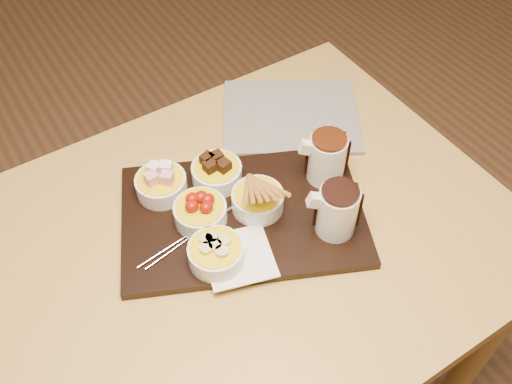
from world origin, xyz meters
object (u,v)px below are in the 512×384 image
dining_table (204,282)px  newspaper (291,116)px  bowl_strawberries (200,213)px  pitcher_dark_chocolate (337,211)px  serving_board (243,216)px  pitcher_milk_chocolate (327,159)px

dining_table → newspaper: size_ratio=3.97×
bowl_strawberries → pitcher_dark_chocolate: (0.20, -0.15, 0.03)m
dining_table → serving_board: (0.11, 0.03, 0.11)m
bowl_strawberries → pitcher_dark_chocolate: size_ratio=0.99×
pitcher_dark_chocolate → newspaper: pitcher_dark_chocolate is taller
pitcher_dark_chocolate → pitcher_milk_chocolate: same height
dining_table → pitcher_dark_chocolate: bearing=-21.9°
newspaper → pitcher_dark_chocolate: bearing=-78.9°
pitcher_dark_chocolate → newspaper: 0.34m
dining_table → pitcher_dark_chocolate: (0.23, -0.09, 0.17)m
pitcher_dark_chocolate → pitcher_milk_chocolate: bearing=85.6°
dining_table → serving_board: size_ratio=2.61×
bowl_strawberries → pitcher_dark_chocolate: bearing=-37.2°
dining_table → bowl_strawberries: size_ratio=12.00×
pitcher_dark_chocolate → pitcher_milk_chocolate: 0.13m
dining_table → bowl_strawberries: bearing=59.0°
pitcher_milk_chocolate → serving_board: bearing=-158.2°
dining_table → bowl_strawberries: 0.15m
pitcher_dark_chocolate → pitcher_milk_chocolate: (0.06, 0.11, 0.00)m
bowl_strawberries → pitcher_milk_chocolate: size_ratio=0.99×
pitcher_dark_chocolate → newspaper: size_ratio=0.33×
newspaper → serving_board: bearing=-110.6°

